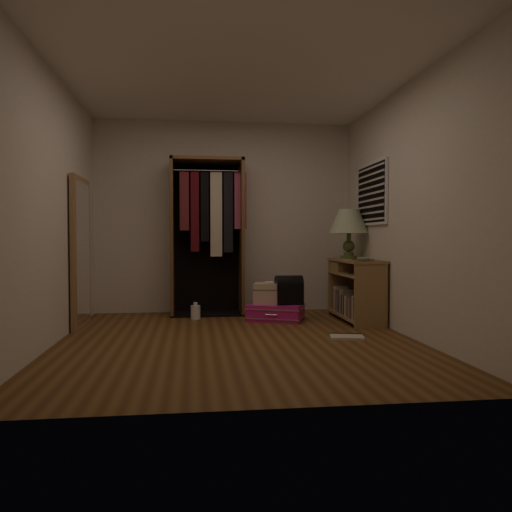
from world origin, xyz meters
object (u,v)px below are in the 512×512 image
at_px(train_case, 270,293).
at_px(black_bag, 289,289).
at_px(open_wardrobe, 209,224).
at_px(table_lamp, 349,223).
at_px(console_bookshelf, 354,288).
at_px(floor_mirror, 81,252).
at_px(white_jug, 196,312).
at_px(pink_suitcase, 276,312).

bearing_deg(train_case, black_bag, -1.77).
xyz_separation_m(train_case, black_bag, (0.23, -0.07, 0.05)).
distance_m(open_wardrobe, table_lamp, 1.83).
relative_size(console_bookshelf, floor_mirror, 0.66).
bearing_deg(white_jug, pink_suitcase, -12.38).
bearing_deg(open_wardrobe, console_bookshelf, -22.37).
bearing_deg(open_wardrobe, white_jug, -114.38).
height_order(console_bookshelf, train_case, console_bookshelf).
bearing_deg(train_case, floor_mirror, -159.60).
bearing_deg(open_wardrobe, floor_mirror, -152.46).
height_order(console_bookshelf, pink_suitcase, console_bookshelf).
relative_size(console_bookshelf, train_case, 2.58).
height_order(open_wardrobe, pink_suitcase, open_wardrobe).
bearing_deg(black_bag, console_bookshelf, -6.52).
relative_size(train_case, white_jug, 2.06).
relative_size(floor_mirror, train_case, 3.91).
bearing_deg(white_jug, black_bag, -13.15).
xyz_separation_m(console_bookshelf, black_bag, (-0.81, 0.05, -0.01)).
bearing_deg(black_bag, open_wardrobe, 141.99).
height_order(console_bookshelf, table_lamp, table_lamp).
height_order(pink_suitcase, black_bag, black_bag).
bearing_deg(console_bookshelf, table_lamp, 89.02).
height_order(open_wardrobe, table_lamp, open_wardrobe).
relative_size(pink_suitcase, table_lamp, 1.27).
xyz_separation_m(pink_suitcase, black_bag, (0.15, -0.05, 0.28)).
relative_size(open_wardrobe, table_lamp, 3.26).
distance_m(train_case, white_jug, 0.96).
distance_m(train_case, table_lamp, 1.37).
xyz_separation_m(console_bookshelf, white_jug, (-1.94, 0.32, -0.30)).
height_order(console_bookshelf, open_wardrobe, open_wardrobe).
bearing_deg(train_case, pink_suitcase, -1.28).
height_order(open_wardrobe, train_case, open_wardrobe).
relative_size(open_wardrobe, pink_suitcase, 2.58).
distance_m(open_wardrobe, pink_suitcase, 1.49).
xyz_separation_m(black_bag, white_jug, (-1.13, 0.26, -0.29)).
relative_size(floor_mirror, pink_suitcase, 2.14).
distance_m(pink_suitcase, black_bag, 0.33).
height_order(pink_suitcase, table_lamp, table_lamp).
bearing_deg(black_bag, white_jug, 164.12).
bearing_deg(white_jug, train_case, -11.98).
distance_m(console_bookshelf, pink_suitcase, 1.01).
relative_size(open_wardrobe, white_jug, 9.70).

